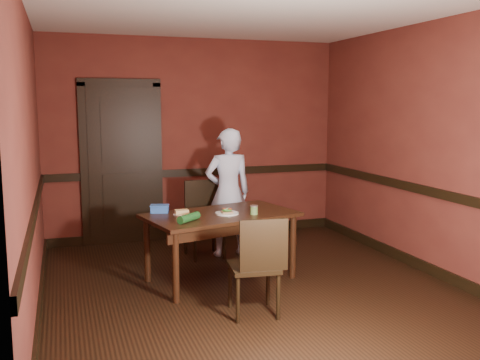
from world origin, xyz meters
TOP-DOWN VIEW (x-y plane):
  - floor at (0.00, 0.00)m, footprint 4.00×4.50m
  - ceiling at (0.00, 0.00)m, footprint 4.00×4.50m
  - wall_back at (0.00, 2.25)m, footprint 4.00×0.02m
  - wall_front at (0.00, -2.25)m, footprint 4.00×0.02m
  - wall_left at (-2.00, 0.00)m, footprint 0.02×4.50m
  - wall_right at (2.00, 0.00)m, footprint 0.02×4.50m
  - dado_back at (0.00, 2.23)m, footprint 4.00×0.03m
  - dado_left at (-1.99, 0.00)m, footprint 0.03×4.50m
  - dado_right at (1.99, 0.00)m, footprint 0.03×4.50m
  - baseboard_back at (0.00, 2.23)m, footprint 4.00×0.03m
  - baseboard_left at (-1.99, 0.00)m, footprint 0.03×4.50m
  - baseboard_right at (1.99, 0.00)m, footprint 0.03×4.50m
  - door at (-1.00, 2.22)m, footprint 1.05×0.07m
  - dining_table at (-0.21, 0.35)m, footprint 1.67×1.17m
  - chair_far at (-0.15, 1.25)m, footprint 0.46×0.46m
  - chair_near at (-0.20, -0.61)m, footprint 0.46×0.46m
  - person at (0.14, 1.23)m, footprint 0.57×0.38m
  - sandwich_plate at (-0.16, 0.30)m, footprint 0.24×0.24m
  - sauce_jar at (0.10, 0.20)m, footprint 0.08×0.08m
  - cheese_saucer at (-0.61, 0.40)m, footprint 0.18×0.18m
  - food_tub at (-0.80, 0.60)m, footprint 0.22×0.18m
  - wrapped_veg at (-0.61, 0.08)m, footprint 0.26×0.24m

SIDE VIEW (x-z plane):
  - floor at x=0.00m, z-range -0.01..0.01m
  - baseboard_back at x=0.00m, z-range 0.00..0.12m
  - baseboard_left at x=-1.99m, z-range 0.00..0.12m
  - baseboard_right at x=1.99m, z-range 0.00..0.12m
  - dining_table at x=-0.21m, z-range 0.00..0.71m
  - chair_near at x=-0.20m, z-range 0.00..0.88m
  - chair_far at x=-0.15m, z-range 0.00..0.91m
  - sandwich_plate at x=-0.16m, z-range 0.70..0.76m
  - cheese_saucer at x=-0.61m, z-range 0.71..0.76m
  - wrapped_veg at x=-0.61m, z-range 0.71..0.79m
  - food_tub at x=-0.80m, z-range 0.71..0.79m
  - sauce_jar at x=0.10m, z-range 0.71..0.81m
  - person at x=0.14m, z-range 0.00..1.54m
  - dado_back at x=0.00m, z-range 0.85..0.95m
  - dado_left at x=-1.99m, z-range 0.85..0.95m
  - dado_right at x=1.99m, z-range 0.85..0.95m
  - door at x=-1.00m, z-range -0.01..2.19m
  - wall_back at x=0.00m, z-range 0.00..2.70m
  - wall_front at x=0.00m, z-range 0.00..2.70m
  - wall_left at x=-2.00m, z-range 0.00..2.70m
  - wall_right at x=2.00m, z-range 0.00..2.70m
  - ceiling at x=0.00m, z-range 2.70..2.71m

